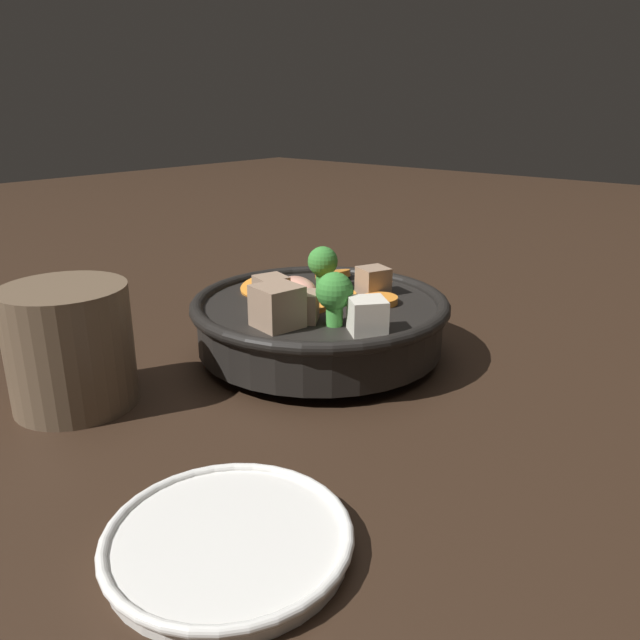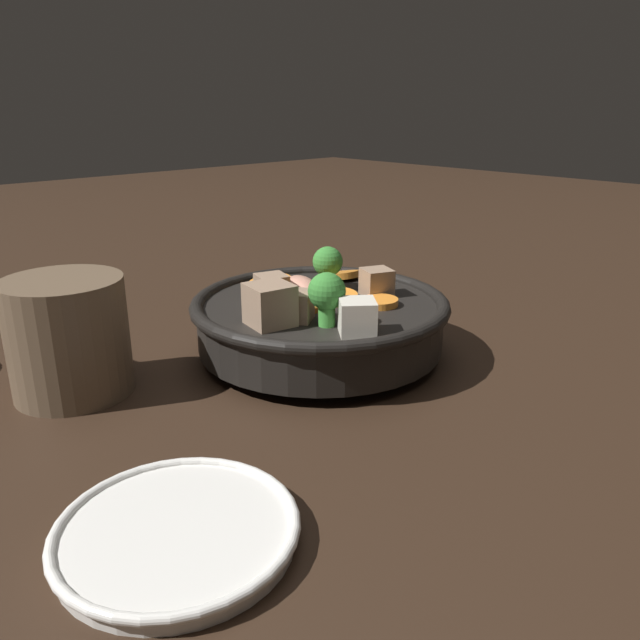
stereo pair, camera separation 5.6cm
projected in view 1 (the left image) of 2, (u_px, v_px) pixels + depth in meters
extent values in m
plane|color=black|center=(320.00, 355.00, 0.57)|extent=(3.00, 3.00, 0.00)
cylinder|color=black|center=(320.00, 350.00, 0.57)|extent=(0.12, 0.12, 0.01)
cylinder|color=black|center=(320.00, 324.00, 0.56)|extent=(0.22, 0.22, 0.04)
torus|color=black|center=(320.00, 303.00, 0.56)|extent=(0.23, 0.23, 0.01)
cylinder|color=brown|center=(320.00, 315.00, 0.56)|extent=(0.20, 0.20, 0.02)
cylinder|color=orange|center=(380.00, 300.00, 0.55)|extent=(0.04, 0.04, 0.01)
cylinder|color=orange|center=(332.00, 297.00, 0.57)|extent=(0.05, 0.05, 0.01)
cylinder|color=orange|center=(265.00, 288.00, 0.59)|extent=(0.05, 0.05, 0.02)
cylinder|color=orange|center=(333.00, 275.00, 0.63)|extent=(0.04, 0.04, 0.01)
cylinder|color=orange|center=(307.00, 305.00, 0.54)|extent=(0.04, 0.04, 0.01)
cylinder|color=green|center=(334.00, 314.00, 0.50)|extent=(0.01, 0.01, 0.02)
sphere|color=#388433|center=(335.00, 291.00, 0.49)|extent=(0.03, 0.03, 0.03)
cylinder|color=green|center=(323.00, 280.00, 0.59)|extent=(0.01, 0.01, 0.02)
sphere|color=#388433|center=(323.00, 261.00, 0.59)|extent=(0.03, 0.03, 0.03)
cube|color=#9E7F66|center=(373.00, 281.00, 0.58)|extent=(0.03, 0.03, 0.03)
cube|color=silver|center=(367.00, 316.00, 0.48)|extent=(0.04, 0.04, 0.03)
cube|color=#9E7F66|center=(303.00, 306.00, 0.51)|extent=(0.03, 0.03, 0.02)
cube|color=#9E7F66|center=(271.00, 290.00, 0.55)|extent=(0.03, 0.03, 0.03)
cube|color=#9E7F66|center=(277.00, 306.00, 0.49)|extent=(0.04, 0.04, 0.03)
ellipsoid|color=#EA9E84|center=(297.00, 288.00, 0.57)|extent=(0.06, 0.05, 0.02)
cylinder|color=white|center=(229.00, 543.00, 0.32)|extent=(0.12, 0.12, 0.01)
torus|color=white|center=(228.00, 535.00, 0.32)|extent=(0.13, 0.13, 0.01)
cylinder|color=brown|center=(70.00, 347.00, 0.47)|extent=(0.09, 0.09, 0.09)
torus|color=brown|center=(39.00, 327.00, 0.49)|extent=(0.05, 0.01, 0.05)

